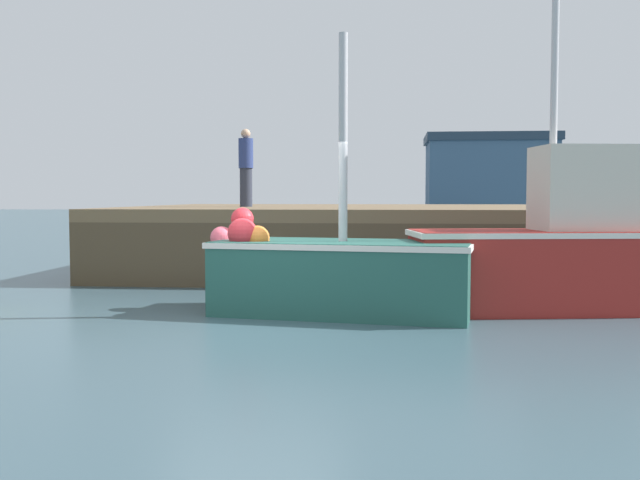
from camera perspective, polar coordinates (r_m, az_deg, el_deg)
name	(u,v)px	position (r m, az deg, el deg)	size (l,w,h in m)	color
ground	(251,329)	(9.98, -5.32, -6.83)	(120.00, 160.00, 0.10)	#38515B
pier	(420,217)	(17.44, 7.70, 1.81)	(13.56, 8.97, 1.47)	brown
fishing_boat_near_right	(340,273)	(10.75, 1.52, -2.55)	(4.00, 2.12, 4.05)	#23564C
fishing_boat_mid	(558,252)	(11.52, 17.90, -0.86)	(4.31, 1.97, 4.65)	maroon
dockworker	(246,168)	(17.36, -5.74, 5.59)	(0.34, 0.34, 1.81)	#2D3342
warehouse	(489,179)	(47.43, 12.93, 4.62)	(7.95, 5.40, 5.52)	#385675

